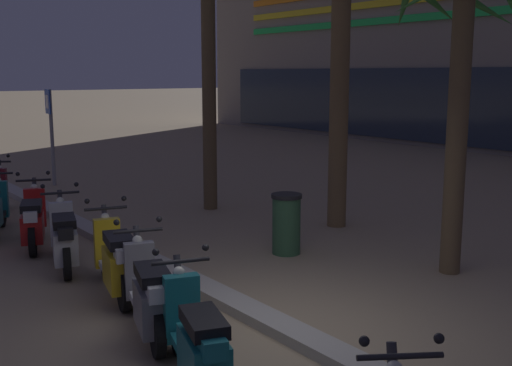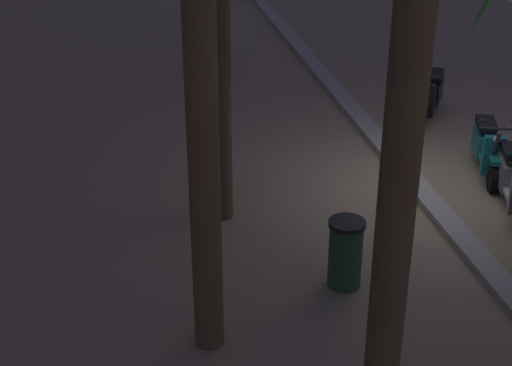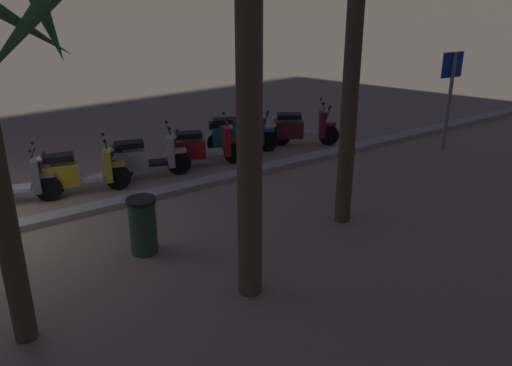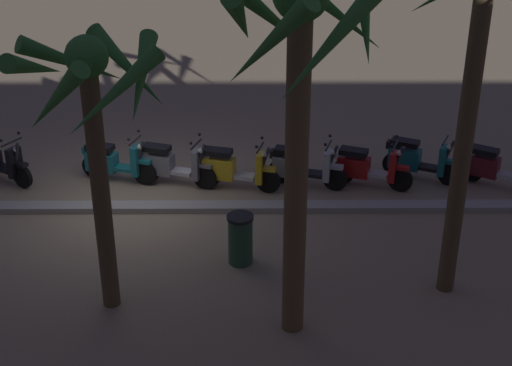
% 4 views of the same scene
% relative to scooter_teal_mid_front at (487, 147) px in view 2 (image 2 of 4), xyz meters
% --- Properties ---
extents(ground_plane, '(200.00, 200.00, 0.00)m').
position_rel_scooter_teal_mid_front_xyz_m(ground_plane, '(-0.51, 1.22, -0.44)').
color(ground_plane, '#9E896B').
extents(curb_strip, '(60.00, 0.36, 0.12)m').
position_rel_scooter_teal_mid_front_xyz_m(curb_strip, '(-0.51, 1.39, -0.38)').
color(curb_strip, '#ADA89E').
rests_on(curb_strip, ground).
extents(scooter_teal_mid_front, '(1.71, 0.79, 1.17)m').
position_rel_scooter_teal_mid_front_xyz_m(scooter_teal_mid_front, '(0.00, 0.00, 0.00)').
color(scooter_teal_mid_front, black).
rests_on(scooter_teal_mid_front, ground).
extents(scooter_black_tail_end, '(1.61, 1.07, 1.17)m').
position_rel_scooter_teal_mid_front_xyz_m(scooter_black_tail_end, '(2.58, -0.07, 0.01)').
color(scooter_black_tail_end, black).
rests_on(scooter_black_tail_end, ground).
extents(litter_bin, '(0.48, 0.48, 0.95)m').
position_rel_scooter_teal_mid_front_xyz_m(litter_bin, '(-2.83, 3.37, 0.04)').
color(litter_bin, '#2D5638').
rests_on(litter_bin, ground).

